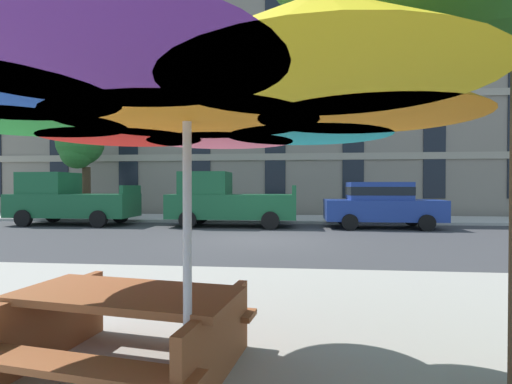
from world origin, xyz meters
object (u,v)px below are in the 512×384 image
(pickup_green_midblock, at_px, (227,201))
(picnic_table, at_px, (127,326))
(pickup_green, at_px, (69,200))
(street_tree_left, at_px, (80,145))
(sedan_blue, at_px, (381,204))
(patio_umbrella, at_px, (187,90))

(pickup_green_midblock, bearing_deg, picnic_table, -83.63)
(pickup_green, bearing_deg, street_tree_left, 112.28)
(pickup_green_midblock, xyz_separation_m, sedan_blue, (6.06, -0.00, -0.08))
(street_tree_left, distance_m, patio_umbrella, 18.43)
(picnic_table, bearing_deg, sedan_blue, 68.96)
(patio_umbrella, bearing_deg, sedan_blue, 72.29)
(patio_umbrella, bearing_deg, pickup_green_midblock, 98.98)
(pickup_green_midblock, bearing_deg, pickup_green, 180.00)
(pickup_green, distance_m, street_tree_left, 4.00)
(sedan_blue, height_order, patio_umbrella, patio_umbrella)
(street_tree_left, xyz_separation_m, picnic_table, (9.26, -15.00, -3.17))
(street_tree_left, relative_size, picnic_table, 2.46)
(patio_umbrella, bearing_deg, picnic_table, 142.97)
(pickup_green, relative_size, patio_umbrella, 1.36)
(patio_umbrella, bearing_deg, pickup_green, 124.59)
(sedan_blue, xyz_separation_m, patio_umbrella, (-4.05, -12.70, 1.31))
(pickup_green_midblock, bearing_deg, patio_umbrella, -81.02)
(sedan_blue, height_order, picnic_table, sedan_blue)
(pickup_green, relative_size, pickup_green_midblock, 1.00)
(sedan_blue, bearing_deg, patio_umbrella, -107.71)
(street_tree_left, bearing_deg, sedan_blue, -11.30)
(pickup_green, relative_size, picnic_table, 2.54)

